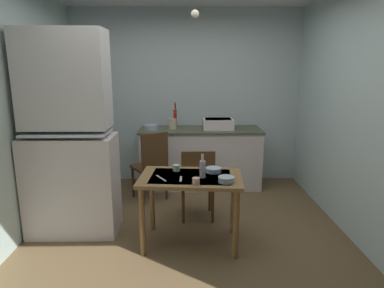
# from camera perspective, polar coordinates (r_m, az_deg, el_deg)

# --- Properties ---
(ground_plane) EXTENTS (4.81, 4.81, 0.00)m
(ground_plane) POSITION_cam_1_polar(r_m,az_deg,el_deg) (3.81, -0.77, -15.14)
(ground_plane) COLOR brown
(wall_back) EXTENTS (3.55, 0.10, 2.63)m
(wall_back) POSITION_cam_1_polar(r_m,az_deg,el_deg) (5.33, -0.89, 7.86)
(wall_back) COLOR silver
(wall_back) RESTS_ON ground
(wall_left) EXTENTS (0.10, 3.91, 2.63)m
(wall_left) POSITION_cam_1_polar(r_m,az_deg,el_deg) (3.82, -28.63, 4.18)
(wall_left) COLOR silver
(wall_left) RESTS_ON ground
(wall_right) EXTENTS (0.10, 3.91, 2.63)m
(wall_right) POSITION_cam_1_polar(r_m,az_deg,el_deg) (3.83, 26.91, 4.37)
(wall_right) COLOR silver
(wall_right) RESTS_ON ground
(hutch_cabinet) EXTENTS (0.94, 0.49, 2.15)m
(hutch_cabinet) POSITION_cam_1_polar(r_m,az_deg,el_deg) (3.79, -19.88, 0.23)
(hutch_cabinet) COLOR silver
(hutch_cabinet) RESTS_ON ground
(counter_cabinet) EXTENTS (1.79, 0.64, 0.88)m
(counter_cabinet) POSITION_cam_1_polar(r_m,az_deg,el_deg) (5.13, 1.39, -2.28)
(counter_cabinet) COLOR silver
(counter_cabinet) RESTS_ON ground
(sink_basin) EXTENTS (0.44, 0.34, 0.15)m
(sink_basin) POSITION_cam_1_polar(r_m,az_deg,el_deg) (5.03, 4.37, 3.42)
(sink_basin) COLOR white
(sink_basin) RESTS_ON counter_cabinet
(hand_pump) EXTENTS (0.05, 0.27, 0.39)m
(hand_pump) POSITION_cam_1_polar(r_m,az_deg,el_deg) (5.04, -2.84, 4.52)
(hand_pump) COLOR #B21E19
(hand_pump) RESTS_ON counter_cabinet
(mixing_bowl_counter) EXTENTS (0.21, 0.21, 0.07)m
(mixing_bowl_counter) POSITION_cam_1_polar(r_m,az_deg,el_deg) (5.00, -6.91, 2.81)
(mixing_bowl_counter) COLOR #9EB2C6
(mixing_bowl_counter) RESTS_ON counter_cabinet
(stoneware_crock) EXTENTS (0.11, 0.11, 0.16)m
(stoneware_crock) POSITION_cam_1_polar(r_m,az_deg,el_deg) (5.02, -3.26, 3.41)
(stoneware_crock) COLOR beige
(stoneware_crock) RESTS_ON counter_cabinet
(dining_table) EXTENTS (1.06, 0.72, 0.72)m
(dining_table) POSITION_cam_1_polar(r_m,az_deg,el_deg) (3.43, -0.22, -7.20)
(dining_table) COLOR olive
(dining_table) RESTS_ON ground
(chair_far_side) EXTENTS (0.41, 0.41, 0.86)m
(chair_far_side) POSITION_cam_1_polar(r_m,az_deg,el_deg) (4.00, 0.93, -6.33)
(chair_far_side) COLOR #51351B
(chair_far_side) RESTS_ON ground
(chair_by_counter) EXTENTS (0.55, 0.55, 0.95)m
(chair_by_counter) POSITION_cam_1_polar(r_m,az_deg,el_deg) (4.60, -6.82, -3.42)
(chair_by_counter) COLOR #50311B
(chair_by_counter) RESTS_ON ground
(serving_bowl_wide) EXTENTS (0.15, 0.15, 0.05)m
(serving_bowl_wide) POSITION_cam_1_polar(r_m,az_deg,el_deg) (3.23, 5.77, -5.93)
(serving_bowl_wide) COLOR #9EB2C6
(serving_bowl_wide) RESTS_ON dining_table
(soup_bowl_small) EXTENTS (0.16, 0.16, 0.05)m
(soup_bowl_small) POSITION_cam_1_polar(r_m,az_deg,el_deg) (3.52, 3.60, -4.35)
(soup_bowl_small) COLOR #9EB2C6
(soup_bowl_small) RESTS_ON dining_table
(teacup_mint) EXTENTS (0.08, 0.08, 0.06)m
(teacup_mint) POSITION_cam_1_polar(r_m,az_deg,el_deg) (3.56, -2.63, -4.01)
(teacup_mint) COLOR #ADD1C1
(teacup_mint) RESTS_ON dining_table
(mug_tall) EXTENTS (0.07, 0.07, 0.07)m
(mug_tall) POSITION_cam_1_polar(r_m,az_deg,el_deg) (3.15, 0.67, -6.26)
(mug_tall) COLOR tan
(mug_tall) RESTS_ON dining_table
(glass_bottle) EXTENTS (0.06, 0.06, 0.24)m
(glass_bottle) POSITION_cam_1_polar(r_m,az_deg,el_deg) (3.33, 1.77, -4.09)
(glass_bottle) COLOR #B7BCC1
(glass_bottle) RESTS_ON dining_table
(table_knife) EXTENTS (0.12, 0.19, 0.00)m
(table_knife) POSITION_cam_1_polar(r_m,az_deg,el_deg) (3.34, -5.19, -5.72)
(table_knife) COLOR silver
(table_knife) RESTS_ON dining_table
(teaspoon_near_bowl) EXTENTS (0.02, 0.16, 0.00)m
(teaspoon_near_bowl) POSITION_cam_1_polar(r_m,az_deg,el_deg) (3.31, -1.89, -5.88)
(teaspoon_near_bowl) COLOR beige
(teaspoon_near_bowl) RESTS_ON dining_table
(pendant_bulb) EXTENTS (0.08, 0.08, 0.08)m
(pendant_bulb) POSITION_cam_1_polar(r_m,az_deg,el_deg) (3.69, 0.51, 20.97)
(pendant_bulb) COLOR #F9EFCC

